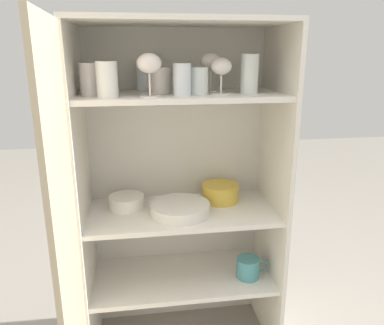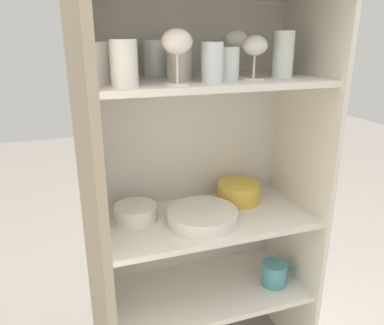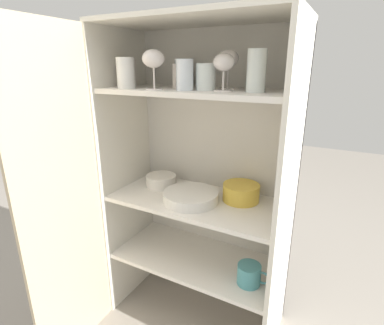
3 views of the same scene
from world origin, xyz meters
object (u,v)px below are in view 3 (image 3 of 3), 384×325
mixing_bowl_large (241,192)px  coffee_mug_primary (249,274)px  plate_stack_white (191,197)px  serving_bowl_small (161,180)px

mixing_bowl_large → coffee_mug_primary: (0.10, -0.14, -0.31)m
plate_stack_white → serving_bowl_small: bearing=157.4°
serving_bowl_small → coffee_mug_primary: serving_bowl_small is taller
mixing_bowl_large → serving_bowl_small: bearing=-176.6°
mixing_bowl_large → serving_bowl_small: size_ratio=1.09×
plate_stack_white → mixing_bowl_large: size_ratio=1.51×
plate_stack_white → coffee_mug_primary: 0.41m
coffee_mug_primary → mixing_bowl_large: bearing=126.4°
mixing_bowl_large → coffee_mug_primary: size_ratio=1.17×
plate_stack_white → mixing_bowl_large: (0.19, 0.12, 0.02)m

